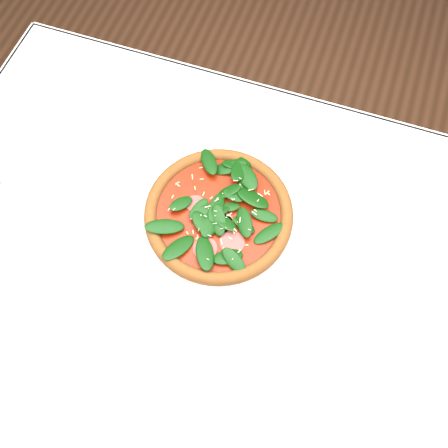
% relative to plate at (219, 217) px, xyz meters
% --- Properties ---
extents(ground, '(6.00, 6.00, 0.00)m').
position_rel_plate_xyz_m(ground, '(0.05, -0.08, -0.76)').
color(ground, brown).
rests_on(ground, ground).
extents(dining_table, '(1.21, 0.81, 0.75)m').
position_rel_plate_xyz_m(dining_table, '(0.05, -0.08, -0.11)').
color(dining_table, white).
rests_on(dining_table, ground).
extents(plate, '(0.31, 0.31, 0.01)m').
position_rel_plate_xyz_m(plate, '(0.00, 0.00, 0.00)').
color(plate, silver).
rests_on(plate, dining_table).
extents(pizza, '(0.28, 0.28, 0.03)m').
position_rel_plate_xyz_m(pizza, '(0.00, 0.00, 0.02)').
color(pizza, brown).
rests_on(pizza, plate).
extents(wine_glass, '(0.08, 0.08, 0.19)m').
position_rel_plate_xyz_m(wine_glass, '(-0.28, -0.10, 0.13)').
color(wine_glass, silver).
rests_on(wine_glass, dining_table).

